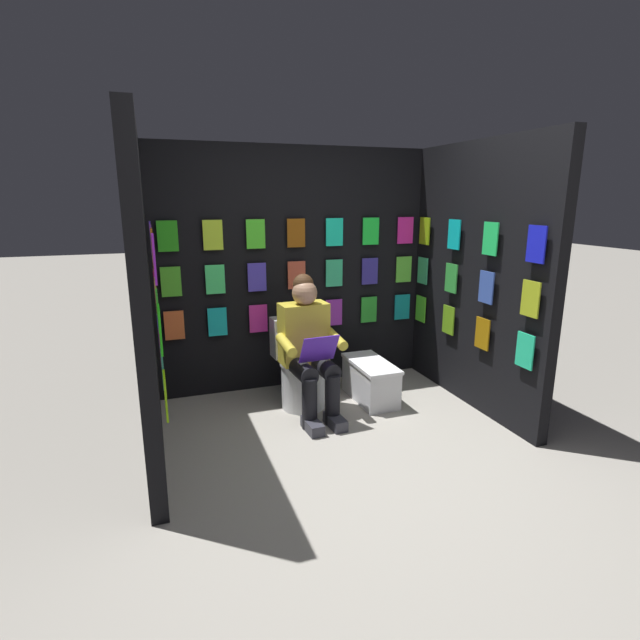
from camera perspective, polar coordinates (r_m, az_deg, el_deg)
ground_plane at (r=3.38m, az=6.70°, el=-18.14°), size 30.00×30.00×0.00m
display_wall_back at (r=4.67m, az=-3.06°, el=5.88°), size 2.71×0.14×2.27m
display_wall_left at (r=4.42m, az=17.86°, el=4.75°), size 0.14×1.83×2.27m
display_wall_right at (r=3.54m, az=-19.97°, el=2.38°), size 0.14×1.83×2.27m
toilet at (r=4.34m, az=-2.37°, el=-5.75°), size 0.41×0.56×0.77m
person_reading at (r=4.05m, az=-1.31°, el=-3.12°), size 0.54×0.70×1.19m
comic_longbox_near at (r=4.49m, az=5.93°, el=-7.07°), size 0.32×0.67×0.36m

